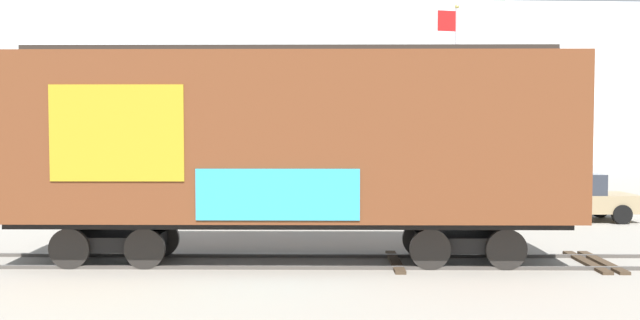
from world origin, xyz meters
name	(u,v)px	position (x,y,z in m)	size (l,w,h in m)	color
ground_plane	(322,263)	(0.00, 0.00, 0.00)	(260.00, 260.00, 0.00)	gray
track	(342,261)	(0.48, -0.08, 0.04)	(59.98, 5.15, 0.08)	#4C4742
freight_car	(288,140)	(-0.78, 0.00, 2.89)	(13.18, 3.62, 5.08)	brown
flagpole	(449,77)	(5.40, 10.05, 5.13)	(1.63, 0.44, 7.91)	silver
hillside	(294,93)	(-0.03, 56.27, 6.85)	(135.42, 33.22, 18.02)	silver
parked_car_white	(212,199)	(-3.33, 6.86, 0.81)	(4.36, 2.30, 1.63)	silver
parked_car_silver	(384,197)	(2.41, 6.59, 0.87)	(4.36, 1.87, 1.70)	#B7BABF
parked_car_tan	(563,196)	(8.62, 6.79, 0.84)	(4.67, 2.05, 1.62)	#9E8966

